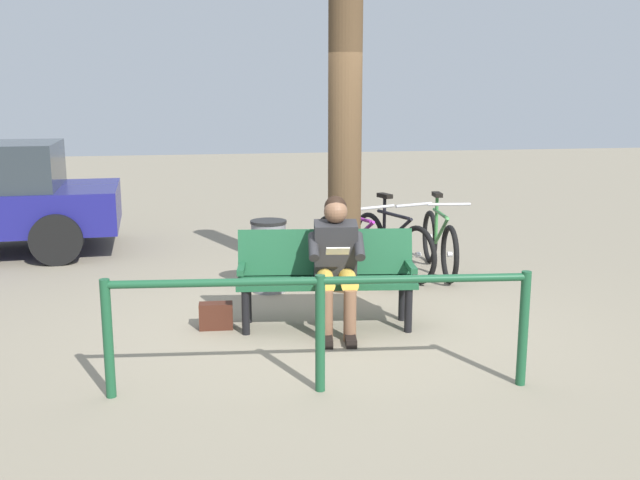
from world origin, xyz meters
The scene contains 10 objects.
ground_plane centered at (0.00, 0.00, 0.00)m, with size 40.00×40.00×0.00m, color gray.
bench centered at (0.00, 0.02, 0.51)m, with size 1.65×0.71×0.87m.
person_reading centered at (-0.05, 0.19, 0.66)m, with size 0.53×0.80×1.20m.
handbag centered at (1.00, -0.05, 0.12)m, with size 0.30×0.14×0.24m, color #3F1E14.
tree_trunk centered at (-0.44, -1.15, 1.74)m, with size 0.35×0.35×3.48m, color #4C3823.
litter_bin centered at (0.37, -1.22, 0.39)m, with size 0.39×0.39×0.77m.
bicycle_orange centered at (-1.72, -1.66, 0.36)m, with size 0.48×1.67×0.94m.
bicycle_silver centered at (-1.15, -1.69, 0.36)m, with size 0.63×1.62×0.94m.
bicycle_green centered at (-0.66, -1.58, 0.36)m, with size 0.71×1.59×0.94m.
railing_fence centered at (0.34, 1.48, 0.59)m, with size 2.98×0.42×0.85m.
Camera 1 is at (1.26, 6.12, 2.06)m, focal length 39.65 mm.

